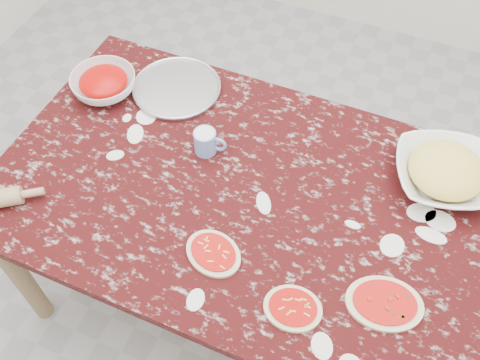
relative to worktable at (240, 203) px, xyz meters
name	(u,v)px	position (x,y,z in m)	size (l,w,h in m)	color
ground	(240,289)	(0.00, 0.00, -0.67)	(4.00, 4.00, 0.00)	gray
worktable	(240,203)	(0.00, 0.00, 0.00)	(1.60, 1.00, 0.75)	black
pizza_tray	(177,88)	(-0.40, 0.33, 0.09)	(0.32, 0.32, 0.01)	#B2B2B7
sauce_bowl	(104,84)	(-0.64, 0.21, 0.12)	(0.24, 0.24, 0.07)	white
cheese_bowl	(444,174)	(0.59, 0.29, 0.12)	(0.32, 0.32, 0.08)	white
flour_mug	(206,142)	(-0.17, 0.10, 0.13)	(0.11, 0.08, 0.09)	#7392D4
pizza_left	(213,253)	(0.02, -0.25, 0.09)	(0.21, 0.19, 0.02)	beige
pizza_mid	(293,308)	(0.30, -0.32, 0.09)	(0.18, 0.16, 0.02)	beige
pizza_right	(384,303)	(0.53, -0.20, 0.09)	(0.25, 0.21, 0.02)	beige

